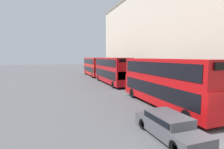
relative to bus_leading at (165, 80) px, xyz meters
name	(u,v)px	position (x,y,z in m)	size (l,w,h in m)	color
bus_leading	(165,80)	(0.00, 0.00, 0.00)	(2.59, 11.19, 4.22)	#B20C0F
bus_second_in_queue	(112,69)	(0.00, 14.19, 0.02)	(2.59, 11.39, 4.26)	#A80F14
bus_third_in_queue	(94,66)	(0.00, 26.88, -0.01)	(2.59, 10.92, 4.21)	red
car_dark_sedan	(169,125)	(-3.40, -5.05, -1.65)	(1.78, 4.55, 1.28)	#47474C
pedestrian	(101,71)	(2.30, 28.75, -1.51)	(0.36, 0.36, 1.78)	#334C6B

